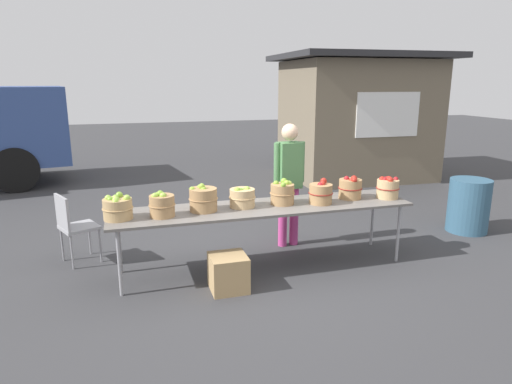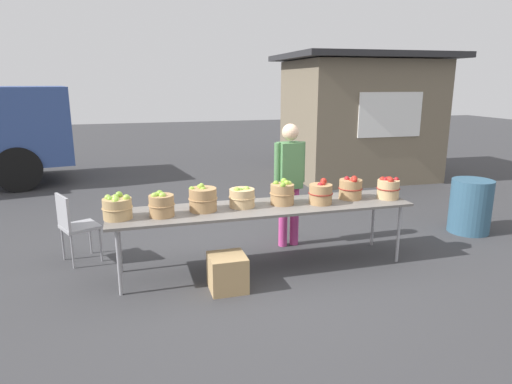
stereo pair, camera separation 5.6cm
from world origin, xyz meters
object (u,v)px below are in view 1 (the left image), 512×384
at_px(apple_basket_green_3, 242,197).
at_px(apple_basket_green_4, 282,193).
at_px(apple_basket_red_2, 388,188).
at_px(produce_crate, 228,273).
at_px(apple_basket_green_0, 118,208).
at_px(trash_barrel, 469,205).
at_px(apple_basket_green_2, 203,199).
at_px(apple_basket_red_0, 321,193).
at_px(apple_basket_red_1, 350,188).
at_px(apple_basket_green_1, 162,205).
at_px(folding_chair, 73,223).
at_px(vendor_adult, 289,175).
at_px(market_table, 263,209).

height_order(apple_basket_green_3, apple_basket_green_4, apple_basket_green_4).
distance_m(apple_basket_red_2, produce_crate, 2.27).
bearing_deg(apple_basket_green_0, trash_barrel, 5.17).
distance_m(apple_basket_green_2, apple_basket_red_0, 1.39).
height_order(apple_basket_green_3, produce_crate, apple_basket_green_3).
bearing_deg(apple_basket_green_3, apple_basket_red_1, -0.08).
distance_m(apple_basket_green_2, trash_barrel, 4.03).
distance_m(apple_basket_green_0, apple_basket_green_1, 0.45).
bearing_deg(apple_basket_green_4, trash_barrel, 6.90).
xyz_separation_m(apple_basket_green_2, folding_chair, (-1.46, 0.74, -0.38)).
bearing_deg(apple_basket_red_2, folding_chair, 167.52).
height_order(apple_basket_green_4, vendor_adult, vendor_adult).
height_order(apple_basket_green_0, apple_basket_red_1, apple_basket_red_1).
bearing_deg(apple_basket_red_2, apple_basket_green_2, 177.85).
bearing_deg(apple_basket_green_1, apple_basket_green_4, 4.65).
relative_size(apple_basket_green_0, apple_basket_green_2, 0.98).
xyz_separation_m(apple_basket_green_2, apple_basket_red_1, (1.83, 0.03, -0.01)).
distance_m(market_table, vendor_adult, 0.86).
height_order(apple_basket_red_2, produce_crate, apple_basket_red_2).
xyz_separation_m(apple_basket_green_3, vendor_adult, (0.78, 0.57, 0.10)).
height_order(apple_basket_red_2, folding_chair, apple_basket_red_2).
relative_size(apple_basket_green_2, apple_basket_red_1, 1.10).
height_order(vendor_adult, produce_crate, vendor_adult).
bearing_deg(apple_basket_green_3, apple_basket_green_4, -0.85).
bearing_deg(apple_basket_green_4, produce_crate, -146.61).
height_order(market_table, apple_basket_red_1, apple_basket_red_1).
distance_m(market_table, apple_basket_green_0, 1.62).
height_order(market_table, apple_basket_green_4, apple_basket_green_4).
bearing_deg(vendor_adult, apple_basket_green_3, 31.40).
relative_size(apple_basket_green_3, apple_basket_green_4, 1.04).
xyz_separation_m(apple_basket_green_3, folding_chair, (-1.91, 0.71, -0.35)).
bearing_deg(apple_basket_green_3, apple_basket_green_0, -176.57).
relative_size(apple_basket_red_0, apple_basket_red_1, 1.00).
distance_m(apple_basket_green_4, vendor_adult, 0.65).
bearing_deg(apple_basket_green_1, folding_chair, 140.01).
xyz_separation_m(market_table, apple_basket_red_1, (1.14, 0.04, 0.16)).
distance_m(trash_barrel, produce_crate, 3.92).
bearing_deg(folding_chair, apple_basket_green_3, -134.89).
bearing_deg(apple_basket_red_1, trash_barrel, 9.59).
bearing_deg(produce_crate, apple_basket_green_4, 33.39).
relative_size(apple_basket_green_4, vendor_adult, 0.18).
distance_m(apple_basket_green_1, apple_basket_green_4, 1.41).
relative_size(apple_basket_green_3, apple_basket_red_0, 1.05).
distance_m(apple_basket_green_1, trash_barrel, 4.49).
bearing_deg(folding_chair, apple_basket_red_0, -130.73).
xyz_separation_m(apple_basket_red_1, folding_chair, (-3.29, 0.72, -0.37)).
bearing_deg(folding_chair, apple_basket_green_2, -141.47).
xyz_separation_m(apple_basket_green_4, apple_basket_red_2, (1.34, -0.11, 0.00)).
bearing_deg(vendor_adult, market_table, 43.92).
distance_m(apple_basket_green_3, apple_basket_green_4, 0.49).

